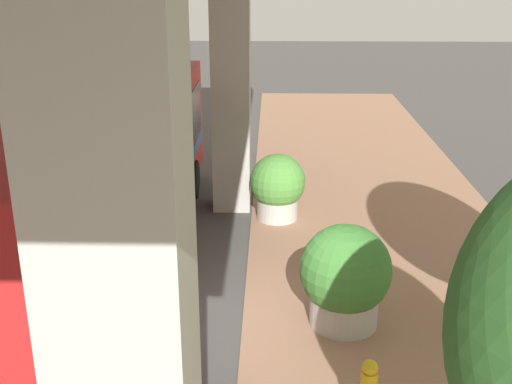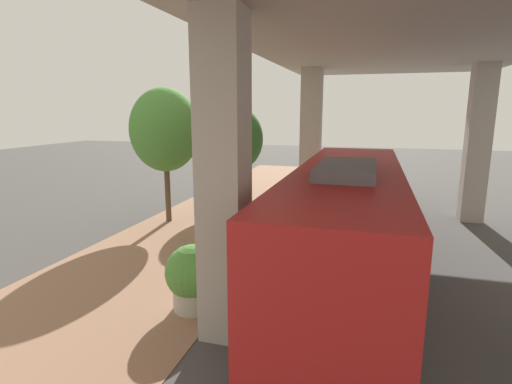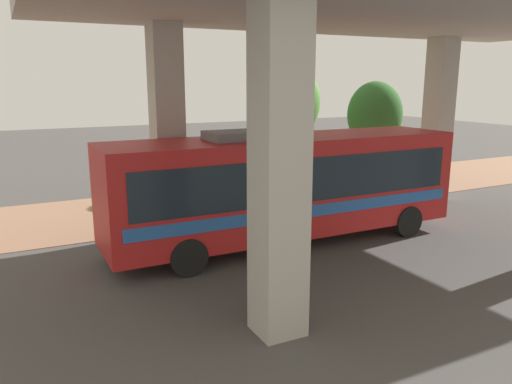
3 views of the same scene
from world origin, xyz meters
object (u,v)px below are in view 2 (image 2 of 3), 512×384
Objects in this scene: planter_front at (193,277)px; bus at (347,220)px; fire_hydrant at (241,214)px; street_tree_near at (237,139)px; planter_middle at (221,219)px; street_tree_far at (165,130)px.

bus is at bearing 32.09° from planter_front.
street_tree_near is (-1.23, 3.18, 2.86)m from fire_hydrant.
planter_front is at bearing -76.83° from planter_middle.
bus is 6.90m from fire_hydrant.
bus is 9.22m from street_tree_far.
street_tree_near reaches higher than planter_middle.
street_tree_far is at bearing -174.23° from fire_hydrant.
fire_hydrant is at bearing 99.48° from planter_front.
planter_middle is 0.32× the size of street_tree_far.
bus is 5.27m from planter_middle.
planter_middle is at bearing -32.63° from street_tree_far.
planter_middle is 6.21m from street_tree_near.
street_tree_near reaches higher than bus.
street_tree_far is at bearing -118.67° from street_tree_near.
street_tree_far is (-1.91, -3.50, 0.56)m from street_tree_near.
street_tree_far reaches higher than planter_middle.
fire_hydrant is at bearing 132.62° from bus.
street_tree_near is (-5.80, 8.14, 1.42)m from bus.
street_tree_far reaches higher than fire_hydrant.
bus is 6.03× the size of planter_middle.
fire_hydrant is 2.43m from planter_middle.
street_tree_near is at bearing 111.21° from fire_hydrant.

